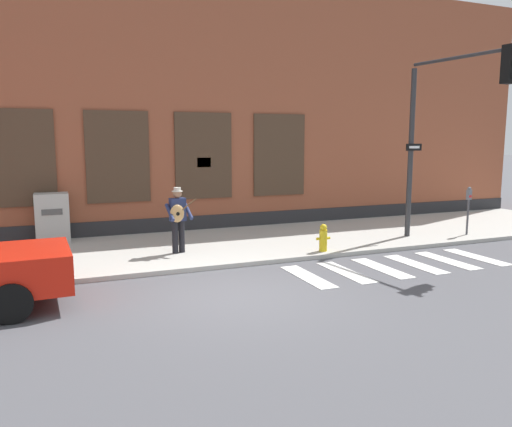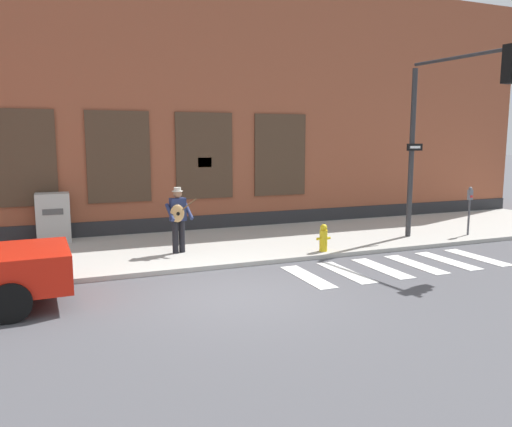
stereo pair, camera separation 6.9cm
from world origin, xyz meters
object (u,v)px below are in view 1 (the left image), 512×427
(traffic_light, at_px, (449,114))
(parking_meter, at_px, (468,203))
(fire_hydrant, at_px, (323,238))
(busker, at_px, (178,216))
(utility_box, at_px, (52,218))

(traffic_light, distance_m, parking_meter, 3.11)
(traffic_light, distance_m, fire_hydrant, 4.69)
(parking_meter, bearing_deg, fire_hydrant, -176.26)
(traffic_light, bearing_deg, busker, 167.03)
(fire_hydrant, bearing_deg, busker, 161.02)
(utility_box, bearing_deg, parking_meter, -16.80)
(fire_hydrant, bearing_deg, parking_meter, 3.74)
(busker, height_order, fire_hydrant, busker)
(busker, relative_size, fire_hydrant, 2.35)
(traffic_light, height_order, utility_box, traffic_light)
(busker, relative_size, traffic_light, 0.33)
(busker, xyz_separation_m, traffic_light, (6.92, -1.59, 2.54))
(busker, bearing_deg, parking_meter, -5.69)
(utility_box, distance_m, fire_hydrant, 7.40)
(parking_meter, bearing_deg, traffic_light, -155.70)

